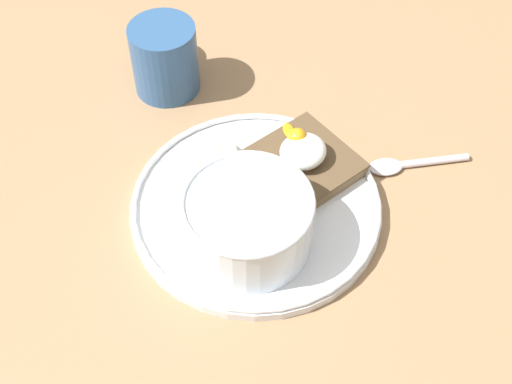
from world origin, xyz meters
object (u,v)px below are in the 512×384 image
object	(u,v)px
oatmeal_bowl	(247,222)
banana_slice_front	(199,168)
banana_slice_left	(222,153)
coffee_mug	(164,57)
toast_slice	(299,161)
spoon	(406,164)
poached_egg	(299,147)

from	to	relation	value
oatmeal_bowl	banana_slice_front	world-z (taller)	oatmeal_bowl
banana_slice_left	coffee_mug	xyz separation A→B (cm)	(3.65, 13.31, 2.70)
banana_slice_front	coffee_mug	world-z (taller)	coffee_mug
toast_slice	spoon	world-z (taller)	toast_slice
banana_slice_front	banana_slice_left	distance (cm)	2.98
poached_egg	banana_slice_front	xyz separation A→B (cm)	(-7.74, 6.67, -2.37)
oatmeal_bowl	banana_slice_front	bearing A→B (deg)	75.14
oatmeal_bowl	poached_egg	size ratio (longest dim) A/B	1.81
toast_slice	coffee_mug	xyz separation A→B (cm)	(-1.02, 19.98, 2.40)
poached_egg	oatmeal_bowl	bearing A→B (deg)	-162.97
coffee_mug	spoon	world-z (taller)	coffee_mug
toast_slice	banana_slice_front	size ratio (longest dim) A/B	3.27
oatmeal_bowl	coffee_mug	distance (cm)	24.78
toast_slice	coffee_mug	bearing A→B (deg)	92.94
oatmeal_bowl	toast_slice	xyz separation A→B (cm)	(10.26, 3.01, -2.19)
coffee_mug	spoon	xyz separation A→B (cm)	(9.75, -27.28, -3.88)
poached_egg	banana_slice_left	bearing A→B (deg)	126.23
banana_slice_left	poached_egg	bearing A→B (deg)	-53.77
toast_slice	spoon	bearing A→B (deg)	-39.90
banana_slice_front	coffee_mug	bearing A→B (deg)	63.26
poached_egg	coffee_mug	distance (cm)	19.86
poached_egg	banana_slice_front	bearing A→B (deg)	139.23
poached_egg	banana_slice_front	size ratio (longest dim) A/B	2.08
toast_slice	coffee_mug	world-z (taller)	coffee_mug
oatmeal_bowl	banana_slice_left	world-z (taller)	oatmeal_bowl
poached_egg	banana_slice_left	distance (cm)	8.38
oatmeal_bowl	coffee_mug	size ratio (longest dim) A/B	1.20
poached_egg	spoon	distance (cm)	11.92
spoon	toast_slice	bearing A→B (deg)	140.10
banana_slice_front	coffee_mug	distance (cm)	14.99
spoon	poached_egg	bearing A→B (deg)	139.19
coffee_mug	toast_slice	bearing A→B (deg)	-87.06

